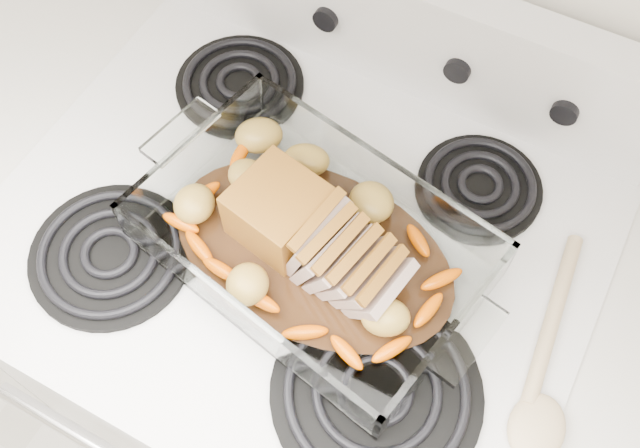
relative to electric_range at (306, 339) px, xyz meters
The scene contains 6 objects.
electric_range is the anchor object (origin of this frame).
counter_left 0.67m from the electric_range, behind, with size 0.58×0.68×0.93m.
baking_dish 0.49m from the electric_range, 44.86° to the right, with size 0.41×0.27×0.08m.
pork_roast 0.51m from the electric_range, 57.08° to the right, with size 0.23×0.10×0.08m.
roast_vegetables 0.49m from the electric_range, ahead, with size 0.35×0.19×0.04m.
wooden_spoon 0.59m from the electric_range, ahead, with size 0.08×0.30×0.02m.
Camera 1 is at (0.24, 1.26, 1.76)m, focal length 40.00 mm.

